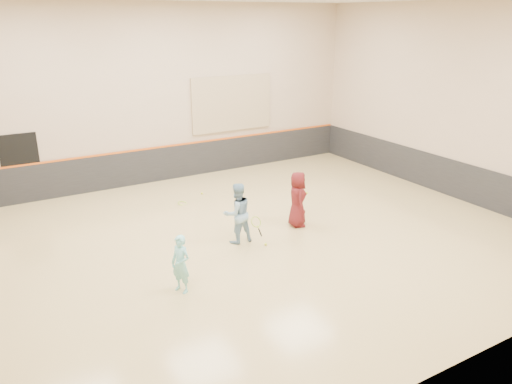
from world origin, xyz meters
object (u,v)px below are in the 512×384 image
spare_racket (182,201)px  young_man (297,199)px  girl (181,264)px  instructor (237,213)px

spare_racket → young_man: bearing=-56.6°
girl → young_man: size_ratio=0.82×
girl → young_man: (4.13, 1.67, 0.14)m
girl → spare_racket: 5.30m
instructor → young_man: 1.94m
instructor → young_man: instructor is taller
young_man → spare_racket: bearing=53.9°
young_man → instructor: bearing=113.7°
instructor → young_man: size_ratio=1.02×
instructor → girl: bearing=34.8°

